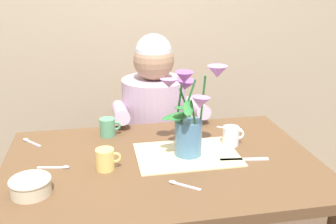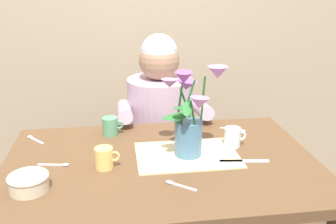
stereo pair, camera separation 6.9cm
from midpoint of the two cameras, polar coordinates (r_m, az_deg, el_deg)
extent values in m
cube|color=tan|center=(2.40, -3.40, 15.53)|extent=(4.00, 0.10, 2.50)
cube|color=brown|center=(1.52, 0.33, -7.82)|extent=(1.20, 0.80, 0.04)
cylinder|color=brown|center=(2.02, -16.99, -13.40)|extent=(0.06, 0.06, 0.70)
cylinder|color=brown|center=(2.12, 13.82, -11.35)|extent=(0.06, 0.06, 0.70)
cylinder|color=#4C4C56|center=(2.32, -0.28, -12.12)|extent=(0.30, 0.30, 0.40)
cylinder|color=#BC9EB2|center=(2.12, -0.30, -1.71)|extent=(0.34, 0.34, 0.50)
sphere|color=#A37A5B|center=(2.02, -0.32, 7.60)|extent=(0.21, 0.21, 0.21)
sphere|color=silver|center=(2.01, -0.32, 8.71)|extent=(0.19, 0.19, 0.19)
cylinder|color=#BC9EB2|center=(1.92, -5.36, 0.11)|extent=(0.07, 0.33, 0.12)
cylinder|color=#BC9EB2|center=(1.98, 5.71, 0.62)|extent=(0.07, 0.33, 0.12)
cube|color=beige|center=(1.55, 4.08, -6.29)|extent=(0.40, 0.28, 0.00)
cylinder|color=teal|center=(1.53, 4.28, -3.91)|extent=(0.11, 0.11, 0.15)
cylinder|color=#2D7533|center=(1.48, 6.42, 1.34)|extent=(0.01, 0.07, 0.23)
cone|color=#CC7FDB|center=(1.46, 8.63, 5.73)|extent=(0.10, 0.10, 0.05)
sphere|color=#E5D14C|center=(1.46, 8.64, 5.92)|extent=(0.02, 0.02, 0.02)
cylinder|color=#2D7533|center=(1.52, 4.14, 0.55)|extent=(0.06, 0.03, 0.16)
cone|color=#A351B7|center=(1.54, 3.97, 3.94)|extent=(0.12, 0.12, 0.05)
sphere|color=#E5D14C|center=(1.54, 3.97, 4.12)|extent=(0.02, 0.02, 0.02)
cylinder|color=#2D7533|center=(1.51, 2.93, 0.65)|extent=(0.03, 0.01, 0.18)
cone|color=#CC7FDB|center=(1.51, 1.55, 4.20)|extent=(0.09, 0.09, 0.04)
sphere|color=#E5D14C|center=(1.51, 1.55, 4.38)|extent=(0.02, 0.02, 0.02)
cylinder|color=#2D7533|center=(1.46, 4.04, 0.88)|extent=(0.06, 0.06, 0.22)
cone|color=#A351B7|center=(1.40, 3.76, 4.94)|extent=(0.07, 0.07, 0.05)
sphere|color=#E5D14C|center=(1.40, 3.76, 5.14)|extent=(0.02, 0.02, 0.02)
cylinder|color=#2D7533|center=(1.46, 5.12, -0.89)|extent=(0.03, 0.01, 0.14)
cone|color=#CC7FDB|center=(1.40, 6.00, 1.28)|extent=(0.10, 0.09, 0.05)
sphere|color=#E5D14C|center=(1.40, 6.01, 1.47)|extent=(0.02, 0.02, 0.02)
ellipsoid|color=#2D7533|center=(1.42, 3.26, 0.53)|extent=(0.09, 0.09, 0.04)
ellipsoid|color=#2D7533|center=(1.45, 2.73, -0.87)|extent=(0.10, 0.08, 0.02)
ellipsoid|color=#2D7533|center=(1.42, 4.22, 0.55)|extent=(0.06, 0.09, 0.04)
ellipsoid|color=#2D7533|center=(1.48, 2.08, -0.61)|extent=(0.09, 0.04, 0.04)
cylinder|color=beige|center=(1.38, -18.32, -9.90)|extent=(0.13, 0.13, 0.05)
torus|color=beige|center=(1.36, -18.44, -8.99)|extent=(0.14, 0.14, 0.01)
cube|color=silver|center=(1.54, 12.35, -7.04)|extent=(0.19, 0.04, 0.00)
cylinder|color=silver|center=(1.64, 10.58, -3.65)|extent=(0.07, 0.07, 0.08)
torus|color=silver|center=(1.65, 11.84, -3.44)|extent=(0.04, 0.01, 0.04)
cylinder|color=#E5C666|center=(1.46, -8.00, -6.69)|extent=(0.07, 0.07, 0.08)
torus|color=#E5C666|center=(1.45, -6.50, -6.48)|extent=(0.04, 0.01, 0.04)
cylinder|color=#569970|center=(1.74, -7.34, -2.07)|extent=(0.07, 0.07, 0.08)
torus|color=#569970|center=(1.74, -6.10, -1.89)|extent=(0.04, 0.01, 0.04)
cube|color=silver|center=(1.53, -15.49, -7.47)|extent=(0.10, 0.03, 0.00)
ellipsoid|color=silver|center=(1.51, -13.50, -7.50)|extent=(0.03, 0.02, 0.01)
cube|color=silver|center=(1.80, 4.52, -2.51)|extent=(0.01, 0.10, 0.00)
ellipsoid|color=silver|center=(1.85, 4.09, -1.82)|extent=(0.02, 0.03, 0.01)
cube|color=silver|center=(1.34, 3.79, -10.86)|extent=(0.08, 0.07, 0.00)
ellipsoid|color=silver|center=(1.36, 1.69, -10.21)|extent=(0.03, 0.03, 0.01)
cube|color=silver|center=(1.76, -17.59, -4.01)|extent=(0.07, 0.08, 0.00)
ellipsoid|color=silver|center=(1.80, -18.52, -3.46)|extent=(0.03, 0.03, 0.01)
cube|color=silver|center=(1.83, 10.23, -2.51)|extent=(0.09, 0.06, 0.00)
ellipsoid|color=silver|center=(1.82, 11.92, -2.69)|extent=(0.03, 0.03, 0.01)
camera|label=1|loc=(0.03, -88.67, 0.47)|focal=41.69mm
camera|label=2|loc=(0.03, 91.33, -0.47)|focal=41.69mm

